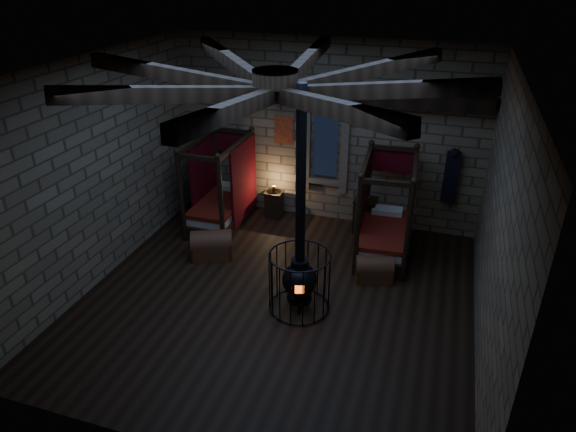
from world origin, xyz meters
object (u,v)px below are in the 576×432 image
(bed_left, at_px, (222,203))
(trunk_right, at_px, (374,269))
(trunk_left, at_px, (212,245))
(bed_right, at_px, (384,230))
(stove, at_px, (300,277))

(bed_left, height_order, trunk_right, bed_left)
(trunk_left, bearing_deg, bed_right, -2.49)
(trunk_left, xyz_separation_m, trunk_right, (3.38, 0.18, -0.04))
(bed_left, xyz_separation_m, trunk_right, (3.81, -1.31, -0.28))
(bed_left, height_order, stove, stove)
(bed_left, bearing_deg, stove, -44.31)
(bed_left, relative_size, stove, 0.51)
(bed_right, xyz_separation_m, trunk_left, (-3.40, -1.30, -0.24))
(bed_right, bearing_deg, trunk_left, -162.65)
(trunk_right, bearing_deg, bed_right, 73.59)
(trunk_left, xyz_separation_m, stove, (2.25, -1.14, 0.39))
(trunk_right, xyz_separation_m, stove, (-1.13, -1.32, 0.43))
(trunk_right, relative_size, stove, 0.20)
(trunk_left, relative_size, stove, 0.24)
(stove, bearing_deg, bed_left, 119.46)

